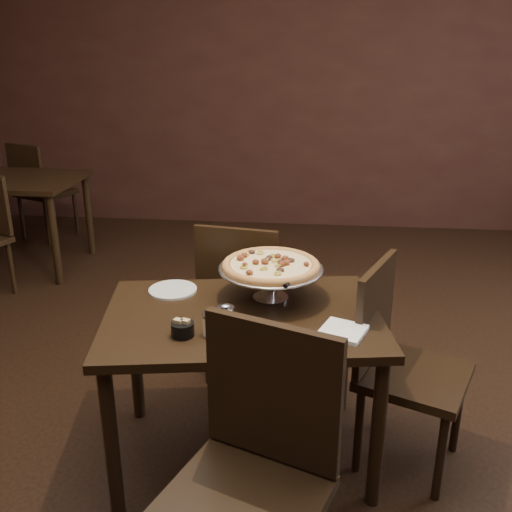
# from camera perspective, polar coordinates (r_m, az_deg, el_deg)

# --- Properties ---
(room) EXTENTS (6.04, 7.04, 2.84)m
(room) POSITION_cam_1_polar(r_m,az_deg,el_deg) (2.12, 1.31, 11.91)
(room) COLOR black
(room) RESTS_ON ground
(dining_table) EXTENTS (1.22, 0.91, 0.69)m
(dining_table) POSITION_cam_1_polar(r_m,az_deg,el_deg) (2.36, -1.35, -7.78)
(dining_table) COLOR black
(dining_table) RESTS_ON ground
(background_table) EXTENTS (1.18, 0.79, 0.74)m
(background_table) POSITION_cam_1_polar(r_m,az_deg,el_deg) (4.94, -23.87, 6.08)
(background_table) COLOR black
(background_table) RESTS_ON ground
(pizza_stand) EXTENTS (0.44, 0.44, 0.18)m
(pizza_stand) POSITION_cam_1_polar(r_m,az_deg,el_deg) (2.39, 1.49, -1.00)
(pizza_stand) COLOR silver
(pizza_stand) RESTS_ON dining_table
(parmesan_shaker) EXTENTS (0.06, 0.06, 0.11)m
(parmesan_shaker) POSITION_cam_1_polar(r_m,az_deg,el_deg) (2.14, -4.55, -6.65)
(parmesan_shaker) COLOR #F5EABF
(parmesan_shaker) RESTS_ON dining_table
(pepper_flake_shaker) EXTENTS (0.07, 0.07, 0.12)m
(pepper_flake_shaker) POSITION_cam_1_polar(r_m,az_deg,el_deg) (2.15, -3.07, -6.31)
(pepper_flake_shaker) COLOR maroon
(pepper_flake_shaker) RESTS_ON dining_table
(packet_caddy) EXTENTS (0.09, 0.09, 0.07)m
(packet_caddy) POSITION_cam_1_polar(r_m,az_deg,el_deg) (2.15, -7.36, -7.22)
(packet_caddy) COLOR black
(packet_caddy) RESTS_ON dining_table
(napkin_stack) EXTENTS (0.21, 0.21, 0.02)m
(napkin_stack) POSITION_cam_1_polar(r_m,az_deg,el_deg) (2.19, 8.68, -7.43)
(napkin_stack) COLOR white
(napkin_stack) RESTS_ON dining_table
(plate_left) EXTENTS (0.21, 0.21, 0.01)m
(plate_left) POSITION_cam_1_polar(r_m,az_deg,el_deg) (2.54, -8.32, -3.37)
(plate_left) COLOR silver
(plate_left) RESTS_ON dining_table
(plate_near) EXTENTS (0.24, 0.24, 0.01)m
(plate_near) POSITION_cam_1_polar(r_m,az_deg,el_deg) (2.07, 3.26, -9.03)
(plate_near) COLOR silver
(plate_near) RESTS_ON dining_table
(serving_spatula) EXTENTS (0.14, 0.14, 0.02)m
(serving_spatula) POSITION_cam_1_polar(r_m,az_deg,el_deg) (2.25, 3.51, -2.61)
(serving_spatula) COLOR silver
(serving_spatula) RESTS_ON pizza_stand
(chair_far) EXTENTS (0.48, 0.48, 0.89)m
(chair_far) POSITION_cam_1_polar(r_m,az_deg,el_deg) (2.97, -1.28, -4.02)
(chair_far) COLOR black
(chair_far) RESTS_ON ground
(chair_near) EXTENTS (0.58, 0.58, 0.96)m
(chair_near) POSITION_cam_1_polar(r_m,az_deg,el_deg) (1.82, -0.29, -20.67)
(chair_near) COLOR black
(chair_near) RESTS_ON ground
(chair_side) EXTENTS (0.54, 0.54, 0.89)m
(chair_side) POSITION_cam_1_polar(r_m,az_deg,el_deg) (2.48, 14.10, -9.97)
(chair_side) COLOR black
(chair_side) RESTS_ON ground
(bg_chair_far) EXTENTS (0.55, 0.55, 0.90)m
(bg_chair_far) POSITION_cam_1_polar(r_m,az_deg,el_deg) (5.58, -20.88, 6.40)
(bg_chair_far) COLOR black
(bg_chair_far) RESTS_ON ground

